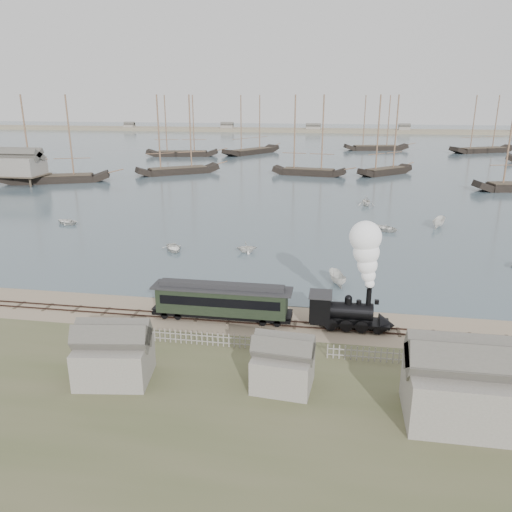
# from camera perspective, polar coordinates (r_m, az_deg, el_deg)

# --- Properties ---
(ground) EXTENTS (600.00, 600.00, 0.00)m
(ground) POSITION_cam_1_polar(r_m,az_deg,el_deg) (47.04, 2.26, -6.66)
(ground) COLOR tan
(ground) RESTS_ON ground
(harbor_water) EXTENTS (600.00, 336.00, 0.06)m
(harbor_water) POSITION_cam_1_polar(r_m,az_deg,el_deg) (213.46, 8.10, 12.41)
(harbor_water) COLOR #445962
(harbor_water) RESTS_ON ground
(rail_track) EXTENTS (120.00, 1.80, 0.16)m
(rail_track) POSITION_cam_1_polar(r_m,az_deg,el_deg) (45.23, 1.94, -7.65)
(rail_track) COLOR #33221C
(rail_track) RESTS_ON ground
(picket_fence_west) EXTENTS (19.00, 0.10, 1.20)m
(picket_fence_west) POSITION_cam_1_polar(r_m,az_deg,el_deg) (42.14, -7.90, -9.91)
(picket_fence_west) COLOR gray
(picket_fence_west) RESTS_ON ground
(picket_fence_east) EXTENTS (15.00, 0.10, 1.20)m
(picket_fence_east) POSITION_cam_1_polar(r_m,az_deg,el_deg) (40.74, 18.97, -11.82)
(picket_fence_east) COLOR gray
(picket_fence_east) RESTS_ON ground
(shed_left) EXTENTS (5.00, 4.00, 4.10)m
(shed_left) POSITION_cam_1_polar(r_m,az_deg,el_deg) (38.46, -15.71, -13.36)
(shed_left) COLOR gray
(shed_left) RESTS_ON ground
(shed_mid) EXTENTS (4.00, 3.50, 3.60)m
(shed_mid) POSITION_cam_1_polar(r_m,az_deg,el_deg) (36.34, 3.05, -14.64)
(shed_mid) COLOR gray
(shed_mid) RESTS_ON ground
(shed_right) EXTENTS (6.00, 5.00, 5.10)m
(shed_right) POSITION_cam_1_polar(r_m,az_deg,el_deg) (35.42, 21.47, -16.96)
(shed_right) COLOR gray
(shed_right) RESTS_ON ground
(far_spit) EXTENTS (500.00, 20.00, 1.80)m
(far_spit) POSITION_cam_1_polar(r_m,az_deg,el_deg) (293.21, 8.55, 13.81)
(far_spit) COLOR tan
(far_spit) RESTS_ON ground
(locomotive) EXTENTS (7.46, 2.79, 9.31)m
(locomotive) POSITION_cam_1_polar(r_m,az_deg,el_deg) (43.33, 11.90, -3.10)
(locomotive) COLOR black
(locomotive) RESTS_ON ground
(passenger_coach) EXTENTS (12.66, 2.44, 3.07)m
(passenger_coach) POSITION_cam_1_polar(r_m,az_deg,el_deg) (45.21, -3.91, -5.03)
(passenger_coach) COLOR black
(passenger_coach) RESTS_ON ground
(beached_dinghy) EXTENTS (3.19, 4.06, 0.76)m
(beached_dinghy) POSITION_cam_1_polar(r_m,az_deg,el_deg) (47.04, -0.02, -6.14)
(beached_dinghy) COLOR silver
(beached_dinghy) RESTS_ON ground
(rowboat_0) EXTENTS (4.59, 4.23, 0.78)m
(rowboat_0) POSITION_cam_1_polar(r_m,az_deg,el_deg) (66.46, -9.41, 0.93)
(rowboat_0) COLOR silver
(rowboat_0) RESTS_ON harbor_water
(rowboat_1) EXTENTS (2.87, 3.13, 1.39)m
(rowboat_1) POSITION_cam_1_polar(r_m,az_deg,el_deg) (64.77, -1.07, 1.01)
(rowboat_1) COLOR silver
(rowboat_1) RESTS_ON harbor_water
(rowboat_2) EXTENTS (3.81, 2.44, 1.38)m
(rowboat_2) POSITION_cam_1_polar(r_m,az_deg,el_deg) (54.44, 9.25, -2.55)
(rowboat_2) COLOR silver
(rowboat_2) RESTS_ON harbor_water
(rowboat_3) EXTENTS (4.93, 5.25, 0.89)m
(rowboat_3) POSITION_cam_1_polar(r_m,az_deg,el_deg) (77.84, 14.51, 3.13)
(rowboat_3) COLOR silver
(rowboat_3) RESTS_ON harbor_water
(rowboat_5) EXTENTS (4.21, 3.03, 1.53)m
(rowboat_5) POSITION_cam_1_polar(r_m,az_deg,el_deg) (82.45, 20.13, 3.63)
(rowboat_5) COLOR silver
(rowboat_5) RESTS_ON harbor_water
(rowboat_6) EXTENTS (3.90, 4.49, 0.78)m
(rowboat_6) POSITION_cam_1_polar(r_m,az_deg,el_deg) (85.17, -20.87, 3.72)
(rowboat_6) COLOR silver
(rowboat_6) RESTS_ON harbor_water
(rowboat_7) EXTENTS (4.00, 3.62, 1.84)m
(rowboat_7) POSITION_cam_1_polar(r_m,az_deg,el_deg) (94.98, 12.48, 6.16)
(rowboat_7) COLOR silver
(rowboat_7) RESTS_ON harbor_water
(schooner_0) EXTENTS (24.81, 14.56, 20.00)m
(schooner_0) POSITION_cam_1_polar(r_m,az_deg,el_deg) (126.85, -22.44, 12.25)
(schooner_0) COLOR black
(schooner_0) RESTS_ON harbor_water
(schooner_1) EXTENTS (20.60, 16.42, 20.00)m
(schooner_1) POSITION_cam_1_polar(r_m,az_deg,el_deg) (132.71, -9.09, 13.53)
(schooner_1) COLOR black
(schooner_1) RESTS_ON harbor_water
(schooner_2) EXTENTS (19.08, 7.15, 20.00)m
(schooner_2) POSITION_cam_1_polar(r_m,az_deg,el_deg) (129.45, 6.18, 13.54)
(schooner_2) COLOR black
(schooner_2) RESTS_ON harbor_water
(schooner_3) EXTENTS (15.16, 14.78, 20.00)m
(schooner_3) POSITION_cam_1_polar(r_m,az_deg,el_deg) (134.10, 14.84, 13.21)
(schooner_3) COLOR black
(schooner_3) RESTS_ON harbor_water
(schooner_6) EXTENTS (24.51, 9.62, 20.00)m
(schooner_6) POSITION_cam_1_polar(r_m,az_deg,el_deg) (173.39, -8.57, 14.51)
(schooner_6) COLOR black
(schooner_6) RESTS_ON harbor_water
(schooner_7) EXTENTS (18.23, 24.26, 20.00)m
(schooner_7) POSITION_cam_1_polar(r_m,az_deg,el_deg) (178.80, -0.52, 14.79)
(schooner_7) COLOR black
(schooner_7) RESTS_ON harbor_water
(schooner_8) EXTENTS (24.22, 10.32, 20.00)m
(schooner_8) POSITION_cam_1_polar(r_m,az_deg,el_deg) (196.36, 13.73, 14.58)
(schooner_8) COLOR black
(schooner_8) RESTS_ON harbor_water
(schooner_9) EXTENTS (25.27, 17.02, 20.00)m
(schooner_9) POSITION_cam_1_polar(r_m,az_deg,el_deg) (200.57, 24.78, 13.55)
(schooner_9) COLOR black
(schooner_9) RESTS_ON harbor_water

